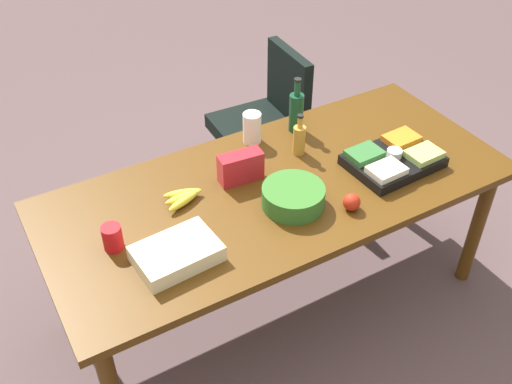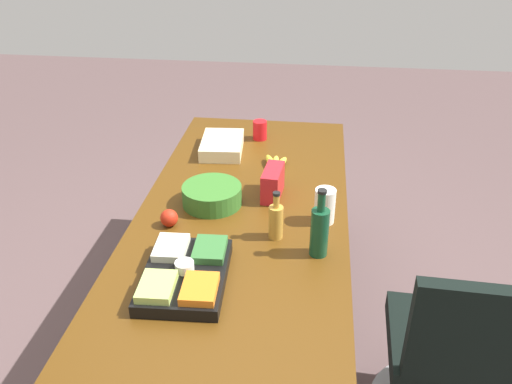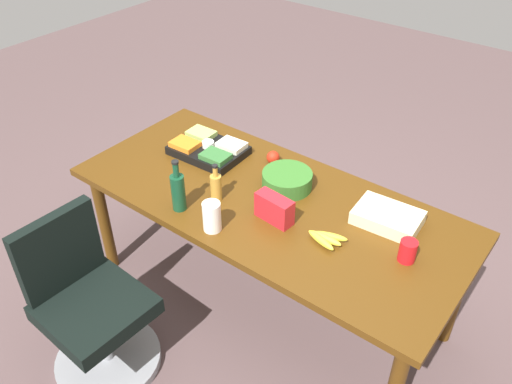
# 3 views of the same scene
# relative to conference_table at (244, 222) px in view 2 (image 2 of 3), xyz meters

# --- Properties ---
(ground_plane) EXTENTS (10.00, 10.00, 0.00)m
(ground_plane) POSITION_rel_conference_table_xyz_m (0.00, 0.00, -0.69)
(ground_plane) COLOR brown
(conference_table) EXTENTS (2.13, 0.94, 0.77)m
(conference_table) POSITION_rel_conference_table_xyz_m (0.00, 0.00, 0.00)
(conference_table) COLOR #4E2E0C
(conference_table) RESTS_ON ground
(office_chair) EXTENTS (0.56, 0.56, 0.90)m
(office_chair) POSITION_rel_conference_table_xyz_m (-0.45, -0.89, -0.34)
(office_chair) COLOR gray
(office_chair) RESTS_ON ground
(salad_bowl) EXTENTS (0.29, 0.29, 0.09)m
(salad_bowl) POSITION_rel_conference_table_xyz_m (0.02, 0.15, 0.12)
(salad_bowl) COLOR #326A25
(salad_bowl) RESTS_ON conference_table
(veggie_tray) EXTENTS (0.43, 0.32, 0.09)m
(veggie_tray) POSITION_rel_conference_table_xyz_m (-0.54, 0.14, 0.11)
(veggie_tray) COLOR black
(veggie_tray) RESTS_ON conference_table
(sheet_cake) EXTENTS (0.34, 0.24, 0.07)m
(sheet_cake) POSITION_rel_conference_table_xyz_m (0.59, 0.20, 0.11)
(sheet_cake) COLOR beige
(sheet_cake) RESTS_ON conference_table
(wine_bottle) EXTENTS (0.09, 0.09, 0.29)m
(wine_bottle) POSITION_rel_conference_table_xyz_m (-0.31, -0.34, 0.19)
(wine_bottle) COLOR #134127
(wine_bottle) RESTS_ON conference_table
(mayo_jar) EXTENTS (0.11, 0.11, 0.16)m
(mayo_jar) POSITION_rel_conference_table_xyz_m (-0.07, -0.36, 0.16)
(mayo_jar) COLOR white
(mayo_jar) RESTS_ON conference_table
(chip_bag_red) EXTENTS (0.21, 0.10, 0.14)m
(chip_bag_red) POSITION_rel_conference_table_xyz_m (0.13, -0.12, 0.15)
(chip_bag_red) COLOR red
(chip_bag_red) RESTS_ON conference_table
(banana_bunch) EXTENTS (0.19, 0.14, 0.04)m
(banana_bunch) POSITION_rel_conference_table_xyz_m (0.42, -0.11, 0.10)
(banana_bunch) COLOR yellow
(banana_bunch) RESTS_ON conference_table
(apple_red) EXTENTS (0.09, 0.09, 0.08)m
(apple_red) POSITION_rel_conference_table_xyz_m (-0.18, 0.30, 0.12)
(apple_red) COLOR #B62411
(apple_red) RESTS_ON conference_table
(dressing_bottle) EXTENTS (0.07, 0.07, 0.21)m
(dressing_bottle) POSITION_rel_conference_table_xyz_m (-0.22, -0.17, 0.16)
(dressing_bottle) COLOR #BC8732
(dressing_bottle) RESTS_ON conference_table
(red_solo_cup) EXTENTS (0.09, 0.09, 0.11)m
(red_solo_cup) POSITION_rel_conference_table_xyz_m (0.78, 0.01, 0.13)
(red_solo_cup) COLOR red
(red_solo_cup) RESTS_ON conference_table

